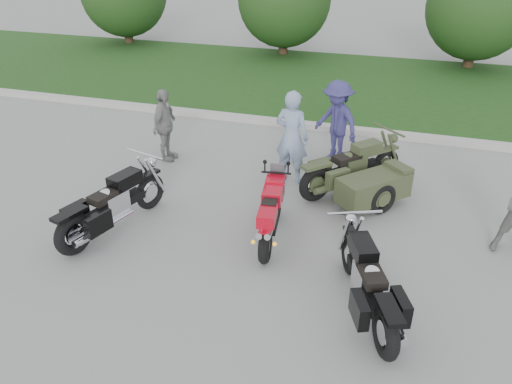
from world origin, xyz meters
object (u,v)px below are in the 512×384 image
(cruiser_right, at_px, (369,286))
(person_stripe, at_px, (292,137))
(person_back, at_px, (165,125))
(cruiser_sidecar, at_px, (363,180))
(person_denim, at_px, (336,122))
(cruiser_left, at_px, (110,207))
(sportbike_red, at_px, (271,212))

(cruiser_right, distance_m, person_stripe, 4.19)
(person_back, bearing_deg, cruiser_sidecar, -98.92)
(cruiser_right, xyz_separation_m, person_denim, (-1.29, 4.95, 0.46))
(cruiser_right, bearing_deg, person_stripe, 95.70)
(cruiser_right, bearing_deg, person_denim, 81.74)
(person_denim, bearing_deg, cruiser_right, -40.33)
(cruiser_left, relative_size, cruiser_sidecar, 1.07)
(person_back, bearing_deg, cruiser_right, -128.79)
(cruiser_left, distance_m, person_denim, 5.28)
(person_back, bearing_deg, person_denim, -74.09)
(cruiser_sidecar, relative_size, person_stripe, 1.16)
(sportbike_red, bearing_deg, cruiser_left, -176.04)
(sportbike_red, bearing_deg, cruiser_sidecar, 46.43)
(cruiser_right, bearing_deg, person_back, 119.28)
(cruiser_sidecar, height_order, person_stripe, person_stripe)
(cruiser_right, bearing_deg, cruiser_left, 147.25)
(sportbike_red, relative_size, cruiser_sidecar, 0.85)
(person_stripe, bearing_deg, sportbike_red, 105.48)
(person_stripe, relative_size, person_denim, 1.06)
(person_denim, height_order, person_back, person_denim)
(sportbike_red, relative_size, person_stripe, 0.99)
(cruiser_left, xyz_separation_m, person_denim, (3.21, 4.17, 0.44))
(person_denim, bearing_deg, cruiser_left, -92.56)
(cruiser_sidecar, xyz_separation_m, person_back, (-4.48, 0.62, 0.37))
(sportbike_red, xyz_separation_m, person_denim, (0.49, 3.58, 0.39))
(person_stripe, height_order, person_denim, person_stripe)
(person_back, bearing_deg, sportbike_red, -128.98)
(cruiser_right, bearing_deg, sportbike_red, 119.62)
(cruiser_left, height_order, cruiser_right, cruiser_left)
(cruiser_sidecar, bearing_deg, person_denim, 158.29)
(person_stripe, bearing_deg, person_back, 6.61)
(cruiser_sidecar, bearing_deg, person_back, -145.13)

